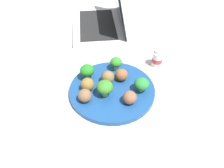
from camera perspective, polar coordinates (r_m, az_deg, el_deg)
The scene contains 16 objects.
ground_plane at distance 0.77m, azimuth 0.00°, elevation -1.95°, with size 4.00×4.00×0.00m, color #B2B2AD.
plate at distance 0.77m, azimuth 0.00°, elevation -1.53°, with size 0.28×0.28×0.02m, color navy.
broccoli_floret_center at distance 0.78m, azimuth -6.09°, elevation 3.29°, with size 0.05×0.05×0.06m.
broccoli_floret_mid_left at distance 0.72m, azimuth -1.77°, elevation -0.82°, with size 0.05×0.05×0.06m.
broccoli_floret_mid_right at distance 0.74m, azimuth 7.25°, elevation -0.00°, with size 0.05×0.05×0.05m.
broccoli_floret_back_left at distance 0.82m, azimuth 1.00°, elevation 5.26°, with size 0.04×0.04×0.05m.
meatball_mid_right at distance 0.78m, azimuth 2.67°, elevation 2.11°, with size 0.04×0.04×0.04m, color brown.
meatball_far_rim at distance 0.75m, azimuth -6.00°, elevation -0.12°, with size 0.04×0.04×0.04m, color brown.
meatball_front_right at distance 0.77m, azimuth -1.04°, elevation 1.68°, with size 0.04×0.04×0.04m, color brown.
meatball_center at distance 0.71m, azimuth -6.62°, elevation -2.82°, with size 0.04×0.04×0.04m, color brown.
meatball_back_right at distance 0.70m, azimuth 4.34°, elevation -3.30°, with size 0.04×0.04×0.04m, color brown.
napkin at distance 0.66m, azimuth -14.66°, elevation -14.93°, with size 0.17×0.12×0.01m, color white.
fork at distance 0.64m, azimuth -13.93°, elevation -15.95°, with size 0.12×0.04×0.01m.
knife at distance 0.66m, azimuth -16.33°, elevation -14.39°, with size 0.15×0.04×0.01m.
yogurt_bottle at distance 0.88m, azimuth 10.99°, elevation 6.06°, with size 0.04×0.04×0.07m.
laptop at distance 1.10m, azimuth -2.19°, elevation 15.50°, with size 0.38×0.38×0.21m.
Camera 1 is at (0.44, 0.32, 0.55)m, focal length 37.44 mm.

